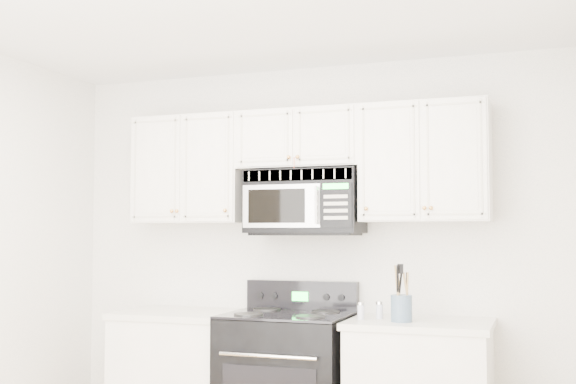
% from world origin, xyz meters
% --- Properties ---
extents(room, '(3.51, 3.51, 2.61)m').
position_xyz_m(room, '(0.00, 0.00, 1.30)').
color(room, olive).
rests_on(room, ground).
extents(range, '(0.78, 0.71, 1.13)m').
position_xyz_m(range, '(-0.04, 1.42, 0.48)').
color(range, black).
rests_on(range, ground).
extents(upper_cabinets, '(2.44, 0.37, 0.75)m').
position_xyz_m(upper_cabinets, '(0.00, 1.58, 1.93)').
color(upper_cabinets, silver).
rests_on(upper_cabinets, ground).
extents(microwave, '(0.75, 0.43, 0.42)m').
position_xyz_m(microwave, '(0.03, 1.56, 1.66)').
color(microwave, black).
rests_on(microwave, ground).
extents(utensil_crock, '(0.13, 0.13, 0.34)m').
position_xyz_m(utensil_crock, '(0.71, 1.33, 1.01)').
color(utensil_crock, '#485D6F').
rests_on(utensil_crock, base_cabinet_right).
extents(shaker_salt, '(0.04, 0.04, 0.11)m').
position_xyz_m(shaker_salt, '(0.45, 1.37, 0.97)').
color(shaker_salt, '#B0B1C6').
rests_on(shaker_salt, base_cabinet_right).
extents(shaker_pepper, '(0.04, 0.04, 0.11)m').
position_xyz_m(shaker_pepper, '(0.55, 1.44, 0.97)').
color(shaker_pepper, '#B0B1C6').
rests_on(shaker_pepper, base_cabinet_right).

